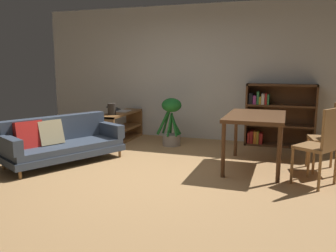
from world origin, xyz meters
TOP-DOWN VIEW (x-y plane):
  - ground_plane at (0.00, 0.00)m, footprint 8.16×8.16m
  - back_wall_panel at (0.00, 2.70)m, footprint 6.80×0.10m
  - fabric_couch at (-1.56, 0.19)m, footprint 1.48×1.94m
  - media_console at (-1.36, 1.93)m, footprint 0.37×1.32m
  - open_laptop at (-1.45, 2.07)m, footprint 0.45×0.36m
  - desk_speaker at (-1.38, 1.58)m, footprint 0.16×0.16m
  - potted_floor_plant at (-0.27, 1.86)m, footprint 0.47×0.40m
  - dining_table at (1.35, 0.87)m, footprint 0.82×1.29m
  - dining_chair_near at (2.21, 0.33)m, footprint 0.58×0.59m
  - dining_chair_far at (2.38, 1.04)m, footprint 0.45×0.49m
  - bookshelf at (1.57, 2.51)m, footprint 1.26×0.34m

SIDE VIEW (x-z plane):
  - ground_plane at x=0.00m, z-range 0.00..0.00m
  - media_console at x=-1.36m, z-range -0.01..0.57m
  - fabric_couch at x=-1.56m, z-range -0.02..0.69m
  - potted_floor_plant at x=-0.27m, z-range 0.04..0.95m
  - dining_chair_far at x=2.38m, z-range 0.06..1.03m
  - dining_chair_near at x=2.21m, z-range 0.06..1.06m
  - bookshelf at x=1.57m, z-range -0.01..1.16m
  - open_laptop at x=-1.45m, z-range 0.55..0.66m
  - desk_speaker at x=-1.38m, z-range 0.58..0.79m
  - dining_table at x=1.35m, z-range 0.31..1.11m
  - back_wall_panel at x=0.00m, z-range 0.00..2.70m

